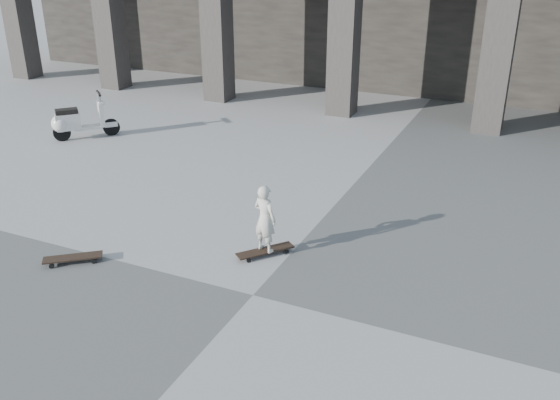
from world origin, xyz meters
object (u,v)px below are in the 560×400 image
at_px(child, 265,219).
at_px(scooter, 74,122).
at_px(skateboard_spare, 73,258).
at_px(longboard, 265,251).

bearing_deg(child, scooter, -11.51).
height_order(child, scooter, child).
bearing_deg(scooter, skateboard_spare, -96.15).
distance_m(longboard, child, 0.50).
xyz_separation_m(longboard, skateboard_spare, (-2.31, -1.29, 0.01)).
xyz_separation_m(longboard, child, (-0.00, 0.00, 0.50)).
xyz_separation_m(skateboard_spare, scooter, (-3.85, 4.32, 0.33)).
bearing_deg(skateboard_spare, scooter, 93.27).
distance_m(child, scooter, 6.87).
relative_size(child, scooter, 0.84).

